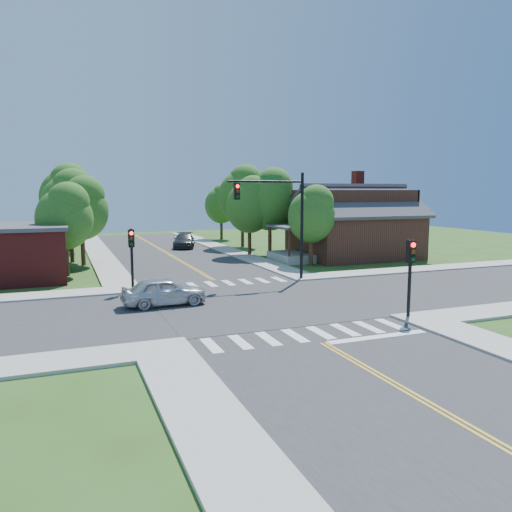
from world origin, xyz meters
name	(u,v)px	position (x,y,z in m)	size (l,w,h in m)	color
ground	(254,304)	(0.00, 0.00, 0.00)	(100.00, 100.00, 0.00)	#2E4A17
road_ns	(254,304)	(0.00, 0.00, 0.02)	(10.00, 90.00, 0.04)	#2D2D30
road_ew	(254,304)	(0.00, 0.00, 0.03)	(90.00, 10.00, 0.04)	#2D2D30
intersection_patch	(254,304)	(0.00, 0.00, 0.00)	(10.20, 10.20, 0.06)	#2D2D30
sidewalk_ne	(350,254)	(15.82, 15.82, 0.07)	(40.00, 40.00, 0.14)	#9E9B93
crosswalk_north	(220,283)	(0.00, 6.20, 0.05)	(8.85, 2.00, 0.01)	white
crosswalk_south	(308,334)	(0.00, -6.20, 0.05)	(8.85, 2.00, 0.01)	white
centerline	(254,303)	(0.00, 0.00, 0.05)	(0.30, 90.00, 0.01)	yellow
stop_bar	(378,338)	(2.50, -7.60, 0.00)	(4.60, 0.45, 0.09)	white
signal_mast_ne	(279,209)	(3.91, 5.59, 4.85)	(5.30, 0.42, 7.20)	black
signal_pole_se	(411,263)	(5.60, -5.62, 2.66)	(0.34, 0.42, 3.80)	black
signal_pole_nw	(132,248)	(-5.60, 5.58, 2.66)	(0.34, 0.42, 3.80)	black
house_ne	(353,221)	(15.11, 14.23, 3.33)	(13.05, 8.80, 7.11)	#351B12
tree_e_a	(313,213)	(9.35, 11.15, 4.26)	(3.83, 3.64, 6.51)	#382314
tree_e_b	(271,198)	(8.82, 18.38, 5.34)	(4.80, 4.56, 8.16)	#382314
tree_e_c	(243,193)	(8.89, 26.07, 5.77)	(5.18, 4.92, 8.80)	#382314
tree_e_d	(222,203)	(9.31, 34.95, 4.55)	(4.09, 3.88, 6.95)	#382314
tree_w_a	(66,215)	(-9.07, 13.14, 4.35)	(3.91, 3.72, 6.65)	#382314
tree_w_b	(71,201)	(-8.56, 20.21, 5.16)	(4.63, 4.40, 7.87)	#382314
tree_w_c	(68,194)	(-8.64, 27.94, 5.70)	(5.11, 4.86, 8.69)	#382314
tree_w_d	(63,206)	(-9.01, 37.15, 4.25)	(3.82, 3.63, 6.49)	#382314
tree_house	(251,203)	(6.96, 18.82, 4.86)	(4.37, 4.15, 7.42)	#382314
tree_bldg	(82,207)	(-7.75, 18.05, 4.75)	(4.26, 4.05, 7.25)	#382314
car_silver	(164,292)	(-4.56, 1.31, 0.75)	(4.43, 1.89, 1.49)	silver
car_dgrey	(184,241)	(2.65, 27.24, 0.76)	(3.48, 5.59, 1.51)	#2D2F32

